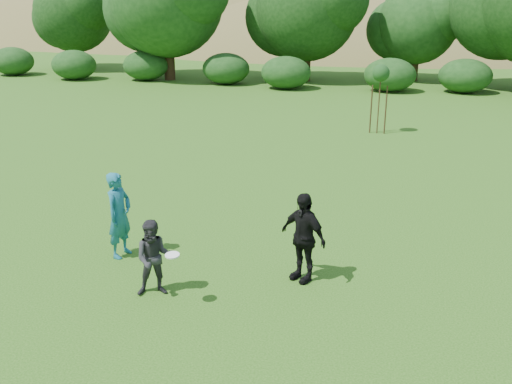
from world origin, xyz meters
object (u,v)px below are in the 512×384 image
player_teal (119,215)px  sapling (381,75)px  player_grey (154,258)px  player_black (303,237)px

player_teal → sapling: bearing=-10.7°
player_grey → player_black: (2.61, 1.39, 0.17)m
player_grey → sapling: size_ratio=0.54×
player_teal → player_grey: player_teal is taller
player_black → sapling: bearing=117.4°
player_teal → player_black: bearing=-82.4°
player_black → sapling: size_ratio=0.66×
sapling → player_grey: bearing=-101.3°
player_grey → player_black: bearing=4.2°
player_grey → player_black: size_ratio=0.82×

